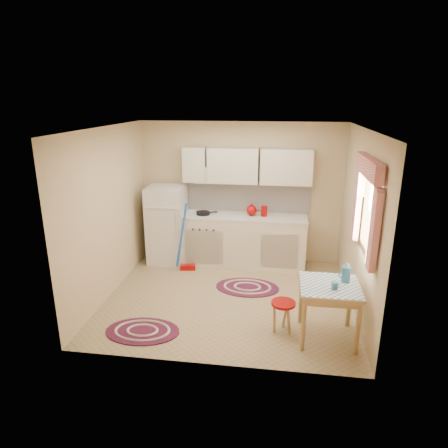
{
  "coord_description": "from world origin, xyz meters",
  "views": [
    {
      "loc": [
        0.7,
        -5.37,
        2.89
      ],
      "look_at": [
        -0.1,
        0.25,
        1.08
      ],
      "focal_mm": 32.0,
      "sensor_mm": 36.0,
      "label": 1
    }
  ],
  "objects": [
    {
      "name": "room_shell",
      "position": [
        0.16,
        0.24,
        1.6
      ],
      "size": [
        3.64,
        3.6,
        2.52
      ],
      "color": "tan",
      "rests_on": "ground"
    },
    {
      "name": "fridge",
      "position": [
        -1.28,
        1.25,
        0.7
      ],
      "size": [
        0.65,
        0.6,
        1.4
      ],
      "primitive_type": "cube",
      "color": "silver",
      "rests_on": "ground"
    },
    {
      "name": "broom",
      "position": [
        -0.83,
        0.9,
        0.6
      ],
      "size": [
        0.3,
        0.16,
        1.2
      ],
      "primitive_type": null,
      "rotation": [
        0.0,
        0.0,
        0.15
      ],
      "color": "blue",
      "rests_on": "ground"
    },
    {
      "name": "base_cabinets",
      "position": [
        0.06,
        1.3,
        0.44
      ],
      "size": [
        2.25,
        0.6,
        0.88
      ],
      "primitive_type": "cube",
      "color": "beige",
      "rests_on": "ground"
    },
    {
      "name": "countertop",
      "position": [
        0.06,
        1.3,
        0.9
      ],
      "size": [
        2.27,
        0.62,
        0.04
      ],
      "primitive_type": "cube",
      "color": "beige",
      "rests_on": "base_cabinets"
    },
    {
      "name": "frying_pan",
      "position": [
        -0.61,
        1.25,
        0.94
      ],
      "size": [
        0.32,
        0.32,
        0.05
      ],
      "primitive_type": "cylinder",
      "rotation": [
        0.0,
        0.0,
        0.43
      ],
      "color": "black",
      "rests_on": "countertop"
    },
    {
      "name": "red_kettle",
      "position": [
        0.23,
        1.3,
        1.02
      ],
      "size": [
        0.25,
        0.24,
        0.2
      ],
      "primitive_type": null,
      "rotation": [
        0.0,
        0.0,
        -0.41
      ],
      "color": "#960605",
      "rests_on": "countertop"
    },
    {
      "name": "red_canister",
      "position": [
        0.45,
        1.3,
        1.0
      ],
      "size": [
        0.13,
        0.13,
        0.16
      ],
      "primitive_type": "cylinder",
      "rotation": [
        0.0,
        0.0,
        0.3
      ],
      "color": "#960605",
      "rests_on": "countertop"
    },
    {
      "name": "table",
      "position": [
        1.36,
        -0.87,
        0.36
      ],
      "size": [
        0.72,
        0.72,
        0.72
      ],
      "primitive_type": "cube",
      "color": "tan",
      "rests_on": "ground"
    },
    {
      "name": "stool",
      "position": [
        0.81,
        -0.81,
        0.21
      ],
      "size": [
        0.39,
        0.39,
        0.42
      ],
      "primitive_type": "cylinder",
      "rotation": [
        0.0,
        0.0,
        -0.31
      ],
      "color": "#960605",
      "rests_on": "ground"
    },
    {
      "name": "coffee_pot",
      "position": [
        1.55,
        -0.75,
        0.86
      ],
      "size": [
        0.17,
        0.16,
        0.27
      ],
      "primitive_type": null,
      "rotation": [
        0.0,
        0.0,
        0.38
      ],
      "color": "teal",
      "rests_on": "table"
    },
    {
      "name": "mug",
      "position": [
        1.39,
        -0.97,
        0.77
      ],
      "size": [
        0.1,
        0.1,
        0.1
      ],
      "primitive_type": "cylinder",
      "rotation": [
        0.0,
        0.0,
        0.33
      ],
      "color": "teal",
      "rests_on": "table"
    },
    {
      "name": "rug_center",
      "position": [
        0.26,
        0.36,
        0.01
      ],
      "size": [
        1.02,
        0.7,
        0.02
      ],
      "primitive_type": null,
      "rotation": [
        0.0,
        0.0,
        -0.03
      ],
      "color": "maroon",
      "rests_on": "ground"
    },
    {
      "name": "rug_left",
      "position": [
        -0.98,
        -1.08,
        0.01
      ],
      "size": [
        0.99,
        0.68,
        0.02
      ],
      "primitive_type": null,
      "rotation": [
        0.0,
        0.0,
        0.04
      ],
      "color": "maroon",
      "rests_on": "ground"
    }
  ]
}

